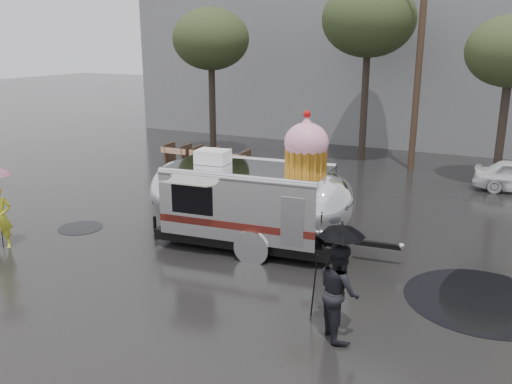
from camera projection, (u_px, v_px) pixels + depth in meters
The scene contains 13 objects.
ground at pixel (188, 281), 12.88m from camera, with size 120.00×120.00×0.00m, color black.
puddles at pixel (358, 266), 13.68m from camera, with size 13.69×6.04×0.01m.
grey_building at pixel (344, 22), 33.49m from camera, with size 22.00×12.00×13.00m, color slate.
utility_pole at pixel (419, 61), 22.61m from camera, with size 1.60×0.28×9.00m.
tree_left at pixel (211, 40), 25.57m from camera, with size 3.64×3.64×6.95m.
tree_mid at pixel (369, 20), 24.07m from camera, with size 4.20×4.20×8.03m.
tree_right at pixel (511, 52), 20.14m from camera, with size 3.36×3.36×6.42m.
barricade_row at pixel (206, 158), 23.69m from camera, with size 4.30×0.80×1.00m.
airstream_trailer at pixel (252, 198), 14.71m from camera, with size 7.23×3.19×3.90m.
person_left at pixel (0, 217), 14.70m from camera, with size 0.63×0.42×1.76m, color #CDD12E.
person_right at pixel (339, 291), 10.26m from camera, with size 0.91×0.51×1.89m, color black.
umbrella_black at pixel (341, 243), 9.99m from camera, with size 1.08×1.08×2.28m.
tripod at pixel (327, 276), 10.91m from camera, with size 0.64×0.60×1.57m.
Camera 1 is at (6.69, -9.86, 5.56)m, focal length 38.00 mm.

